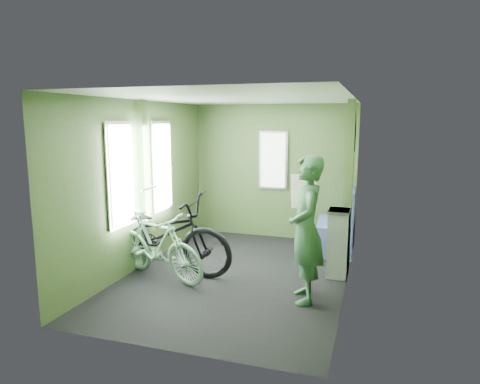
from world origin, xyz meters
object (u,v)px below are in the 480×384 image
(passenger, at_px, (306,229))
(waste_box, at_px, (338,243))
(bench_seat, at_px, (336,233))
(bicycle_mint, at_px, (158,279))
(bicycle_black, at_px, (160,273))

(passenger, relative_size, waste_box, 1.87)
(passenger, xyz_separation_m, bench_seat, (0.17, 1.99, -0.53))
(bicycle_mint, height_order, waste_box, waste_box)
(bicycle_black, bearing_deg, bench_seat, -49.77)
(bench_seat, bearing_deg, bicycle_mint, -141.57)
(passenger, height_order, bench_seat, passenger)
(bicycle_black, height_order, waste_box, waste_box)
(passenger, xyz_separation_m, waste_box, (0.28, 0.91, -0.39))
(bicycle_black, height_order, bench_seat, bench_seat)
(passenger, distance_m, waste_box, 1.03)
(bicycle_mint, distance_m, bench_seat, 2.85)
(bicycle_mint, relative_size, bench_seat, 1.52)
(waste_box, relative_size, bench_seat, 0.88)
(passenger, bearing_deg, bicycle_mint, -107.97)
(passenger, height_order, waste_box, passenger)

